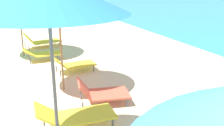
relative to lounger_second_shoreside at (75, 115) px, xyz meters
name	(u,v)px	position (x,y,z in m)	size (l,w,h in m)	color
lounger_second_shoreside	(75,115)	(0.00, 0.00, 0.00)	(1.56, 0.73, 0.60)	yellow
umbrella_third	(58,5)	(0.23, 2.02, 1.89)	(2.15, 2.15, 2.54)	olive
lounger_third_shoreside	(73,64)	(0.85, 3.29, -0.06)	(1.34, 0.66, 0.54)	yellow
lounger_third_inland	(102,92)	(0.88, 0.86, -0.04)	(1.31, 0.93, 0.59)	#D8593F
lounger_farthest_shoreside	(41,41)	(0.38, 6.82, -0.03)	(1.60, 0.94, 0.67)	yellow
lounger_farthest_inland	(43,53)	(0.14, 4.86, -0.05)	(1.32, 0.60, 0.49)	yellow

